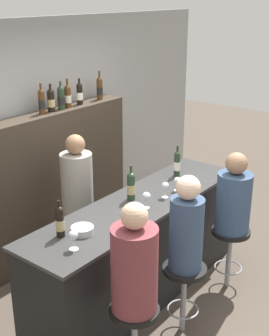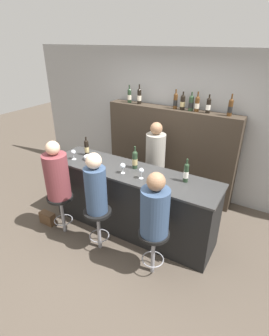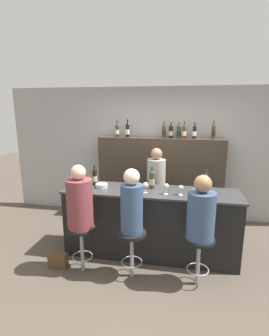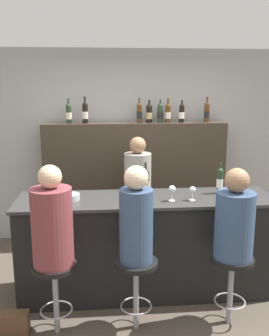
# 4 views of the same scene
# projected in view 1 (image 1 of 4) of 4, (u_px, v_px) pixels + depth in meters

# --- Properties ---
(ground_plane) EXTENTS (16.00, 16.00, 0.00)m
(ground_plane) POSITION_uv_depth(u_px,v_px,m) (165.00, 307.00, 4.49)
(ground_plane) COLOR #4C4238
(wall_back) EXTENTS (6.40, 0.05, 2.60)m
(wall_back) POSITION_uv_depth(u_px,v_px,m) (27.00, 142.00, 5.12)
(wall_back) COLOR #9E9E9E
(wall_back) RESTS_ON ground_plane
(bar_counter) EXTENTS (2.58, 0.67, 1.02)m
(bar_counter) POSITION_uv_depth(u_px,v_px,m) (140.00, 250.00, 4.49)
(bar_counter) COLOR black
(bar_counter) RESTS_ON ground_plane
(back_bar_cabinet) EXTENTS (2.42, 0.28, 1.64)m
(back_bar_cabinet) POSITION_uv_depth(u_px,v_px,m) (44.00, 187.00, 5.16)
(back_bar_cabinet) COLOR #382D23
(back_bar_cabinet) RESTS_ON ground_plane
(wine_bottle_counter_0) EXTENTS (0.07, 0.07, 0.31)m
(wine_bottle_counter_0) POSITION_uv_depth(u_px,v_px,m) (60.00, 221.00, 3.67)
(wine_bottle_counter_0) COLOR black
(wine_bottle_counter_0) RESTS_ON bar_counter
(wine_bottle_counter_1) EXTENTS (0.08, 0.08, 0.34)m
(wine_bottle_counter_1) POSITION_uv_depth(u_px,v_px,m) (131.00, 186.00, 4.33)
(wine_bottle_counter_1) COLOR #233823
(wine_bottle_counter_1) RESTS_ON bar_counter
(wine_bottle_counter_2) EXTENTS (0.07, 0.07, 0.33)m
(wine_bottle_counter_2) POSITION_uv_depth(u_px,v_px,m) (177.00, 163.00, 4.90)
(wine_bottle_counter_2) COLOR #233823
(wine_bottle_counter_2) RESTS_ON bar_counter
(wine_bottle_backbar_2) EXTENTS (0.07, 0.07, 0.32)m
(wine_bottle_backbar_2) POSITION_uv_depth(u_px,v_px,m) (42.00, 101.00, 4.86)
(wine_bottle_backbar_2) COLOR #4C2D14
(wine_bottle_backbar_2) RESTS_ON back_bar_cabinet
(wine_bottle_backbar_3) EXTENTS (0.08, 0.08, 0.30)m
(wine_bottle_backbar_3) POSITION_uv_depth(u_px,v_px,m) (51.00, 100.00, 4.96)
(wine_bottle_backbar_3) COLOR black
(wine_bottle_backbar_3) RESTS_ON back_bar_cabinet
(wine_bottle_backbar_4) EXTENTS (0.08, 0.08, 0.30)m
(wine_bottle_backbar_4) POSITION_uv_depth(u_px,v_px,m) (61.00, 97.00, 5.07)
(wine_bottle_backbar_4) COLOR #233823
(wine_bottle_backbar_4) RESTS_ON back_bar_cabinet
(wine_bottle_backbar_5) EXTENTS (0.07, 0.07, 0.32)m
(wine_bottle_backbar_5) POSITION_uv_depth(u_px,v_px,m) (68.00, 96.00, 5.14)
(wine_bottle_backbar_5) COLOR #4C2D14
(wine_bottle_backbar_5) RESTS_ON back_bar_cabinet
(wine_bottle_backbar_6) EXTENTS (0.07, 0.07, 0.29)m
(wine_bottle_backbar_6) POSITION_uv_depth(u_px,v_px,m) (80.00, 93.00, 5.28)
(wine_bottle_backbar_6) COLOR black
(wine_bottle_backbar_6) RESTS_ON back_bar_cabinet
(wine_bottle_backbar_7) EXTENTS (0.07, 0.07, 0.34)m
(wine_bottle_backbar_7) POSITION_uv_depth(u_px,v_px,m) (100.00, 88.00, 5.52)
(wine_bottle_backbar_7) COLOR #4C2D14
(wine_bottle_backbar_7) RESTS_ON back_bar_cabinet
(wine_glass_0) EXTENTS (0.07, 0.07, 0.16)m
(wine_glass_0) POSITION_uv_depth(u_px,v_px,m) (73.00, 236.00, 3.49)
(wine_glass_0) COLOR silver
(wine_glass_0) RESTS_ON bar_counter
(wine_glass_1) EXTENTS (0.08, 0.08, 0.15)m
(wine_glass_1) POSITION_uv_depth(u_px,v_px,m) (146.00, 197.00, 4.16)
(wine_glass_1) COLOR silver
(wine_glass_1) RESTS_ON bar_counter
(wine_glass_2) EXTENTS (0.07, 0.07, 0.15)m
(wine_glass_2) POSITION_uv_depth(u_px,v_px,m) (165.00, 186.00, 4.38)
(wine_glass_2) COLOR silver
(wine_glass_2) RESTS_ON bar_counter
(wine_glass_3) EXTENTS (0.06, 0.06, 0.14)m
(wine_glass_3) POSITION_uv_depth(u_px,v_px,m) (177.00, 181.00, 4.53)
(wine_glass_3) COLOR silver
(wine_glass_3) RESTS_ON bar_counter
(metal_bowl) EXTENTS (0.19, 0.19, 0.06)m
(metal_bowl) POSITION_uv_depth(u_px,v_px,m) (82.00, 230.00, 3.75)
(metal_bowl) COLOR #B7B7BC
(metal_bowl) RESTS_ON bar_counter
(bar_stool_left) EXTENTS (0.38, 0.38, 0.64)m
(bar_stool_left) POSITION_uv_depth(u_px,v_px,m) (134.00, 323.00, 3.51)
(bar_stool_left) COLOR gray
(bar_stool_left) RESTS_ON ground_plane
(guest_seated_left) EXTENTS (0.34, 0.34, 0.86)m
(guest_seated_left) POSITION_uv_depth(u_px,v_px,m) (134.00, 265.00, 3.34)
(guest_seated_left) COLOR brown
(guest_seated_left) RESTS_ON bar_stool_left
(bar_stool_middle) EXTENTS (0.38, 0.38, 0.64)m
(bar_stool_middle) POSITION_uv_depth(u_px,v_px,m) (184.00, 281.00, 4.03)
(bar_stool_middle) COLOR gray
(bar_stool_middle) RESTS_ON ground_plane
(guest_seated_middle) EXTENTS (0.28, 0.28, 0.84)m
(guest_seated_middle) POSITION_uv_depth(u_px,v_px,m) (186.00, 228.00, 3.84)
(guest_seated_middle) COLOR #334766
(guest_seated_middle) RESTS_ON bar_stool_middle
(bar_stool_right) EXTENTS (0.38, 0.38, 0.64)m
(bar_stool_right) POSITION_uv_depth(u_px,v_px,m) (230.00, 242.00, 4.65)
(bar_stool_right) COLOR gray
(bar_stool_right) RESTS_ON ground_plane
(guest_seated_right) EXTENTS (0.34, 0.34, 0.80)m
(guest_seated_right) POSITION_uv_depth(u_px,v_px,m) (234.00, 198.00, 4.48)
(guest_seated_right) COLOR #334766
(guest_seated_right) RESTS_ON bar_stool_right
(bartender) EXTENTS (0.33, 0.33, 1.53)m
(bartender) POSITION_uv_depth(u_px,v_px,m) (78.00, 210.00, 4.88)
(bartender) COLOR gray
(bartender) RESTS_ON ground_plane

